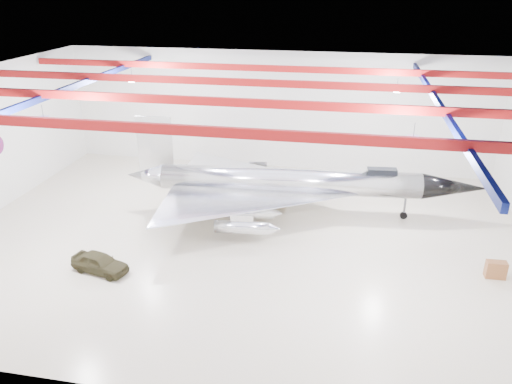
# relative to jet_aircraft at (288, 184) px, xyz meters

# --- Properties ---
(floor) EXTENTS (40.00, 40.00, 0.00)m
(floor) POSITION_rel_jet_aircraft_xyz_m (-2.63, -4.50, -2.46)
(floor) COLOR beige
(floor) RESTS_ON ground
(wall_back) EXTENTS (40.00, 0.00, 40.00)m
(wall_back) POSITION_rel_jet_aircraft_xyz_m (-2.63, 10.50, 3.04)
(wall_back) COLOR silver
(wall_back) RESTS_ON floor
(ceiling) EXTENTS (40.00, 40.00, 0.00)m
(ceiling) POSITION_rel_jet_aircraft_xyz_m (-2.63, -4.50, 8.54)
(ceiling) COLOR #0A0F38
(ceiling) RESTS_ON wall_back
(ceiling_structure) EXTENTS (39.50, 29.50, 1.08)m
(ceiling_structure) POSITION_rel_jet_aircraft_xyz_m (-2.63, -4.50, 7.87)
(ceiling_structure) COLOR maroon
(ceiling_structure) RESTS_ON ceiling
(jet_aircraft) EXTENTS (27.49, 16.94, 7.49)m
(jet_aircraft) POSITION_rel_jet_aircraft_xyz_m (0.00, 0.00, 0.00)
(jet_aircraft) COLOR silver
(jet_aircraft) RESTS_ON floor
(jeep) EXTENTS (3.99, 2.31, 1.28)m
(jeep) POSITION_rel_jet_aircraft_xyz_m (-10.40, -10.59, -1.82)
(jeep) COLOR #332E19
(jeep) RESTS_ON floor
(desk) EXTENTS (1.22, 0.63, 1.10)m
(desk) POSITION_rel_jet_aircraft_xyz_m (13.71, -6.62, -1.91)
(desk) COLOR brown
(desk) RESTS_ON floor
(crate_ply) EXTENTS (0.69, 0.62, 0.39)m
(crate_ply) POSITION_rel_jet_aircraft_xyz_m (-5.35, 0.19, -2.26)
(crate_ply) COLOR olive
(crate_ply) RESTS_ON floor
(toolbox_red) EXTENTS (0.44, 0.35, 0.31)m
(toolbox_red) POSITION_rel_jet_aircraft_xyz_m (-2.35, 3.06, -2.30)
(toolbox_red) COLOR #9B1E0F
(toolbox_red) RESTS_ON floor
(engine_drum) EXTENTS (0.54, 0.54, 0.41)m
(engine_drum) POSITION_rel_jet_aircraft_xyz_m (-2.60, -0.18, -2.25)
(engine_drum) COLOR #59595B
(engine_drum) RESTS_ON floor
(parts_bin) EXTENTS (0.78, 0.70, 0.46)m
(parts_bin) POSITION_rel_jet_aircraft_xyz_m (-0.69, 1.08, -2.23)
(parts_bin) COLOR olive
(parts_bin) RESTS_ON floor
(oil_barrel) EXTENTS (0.69, 0.60, 0.42)m
(oil_barrel) POSITION_rel_jet_aircraft_xyz_m (-2.18, 2.02, -2.25)
(oil_barrel) COLOR olive
(oil_barrel) RESTS_ON floor
(spares_box) EXTENTS (0.46, 0.46, 0.39)m
(spares_box) POSITION_rel_jet_aircraft_xyz_m (-1.33, 2.89, -2.26)
(spares_box) COLOR #59595B
(spares_box) RESTS_ON floor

